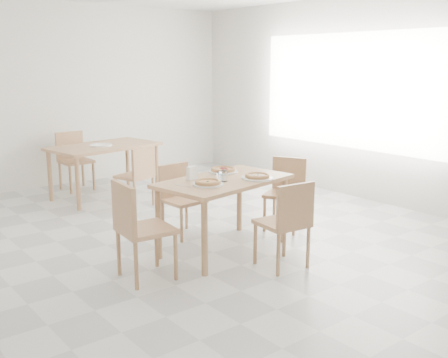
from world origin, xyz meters
TOP-DOWN VIEW (x-y plane):
  - room at (2.98, 0.30)m, footprint 7.28×7.00m
  - main_table at (0.13, -0.45)m, footprint 1.46×0.97m
  - chair_south at (0.28, -1.20)m, footprint 0.45×0.45m
  - chair_north at (0.07, 0.27)m, footprint 0.42×0.42m
  - chair_west at (-0.93, -0.56)m, footprint 0.48×0.48m
  - chair_east at (1.18, -0.30)m, footprint 0.54×0.54m
  - plate_margherita at (-0.16, -0.57)m, footprint 0.29×0.29m
  - plate_mushroom at (0.40, -0.65)m, footprint 0.32×0.32m
  - plate_pepperoni at (0.33, -0.19)m, footprint 0.31×0.31m
  - pizza_margherita at (-0.16, -0.57)m, footprint 0.30×0.30m
  - pizza_mushroom at (0.40, -0.65)m, footprint 0.32×0.32m
  - pizza_pepperoni at (0.33, -0.19)m, footprint 0.27×0.27m
  - tumbler_a at (0.06, -0.52)m, footprint 0.08×0.08m
  - tumbler_b at (0.03, -0.51)m, footprint 0.07×0.07m
  - napkin_holder at (-0.15, -0.30)m, footprint 0.14×0.08m
  - fork_a at (-0.36, -0.44)m, footprint 0.07×0.18m
  - fork_b at (0.02, -0.39)m, footprint 0.09×0.18m
  - second_table at (0.18, 2.34)m, footprint 1.58×1.06m
  - chair_back_s at (0.28, 1.55)m, footprint 0.49×0.49m
  - chair_back_n at (0.02, 3.06)m, footprint 0.44×0.44m
  - plate_empty at (0.12, 2.31)m, footprint 0.32×0.32m

SIDE VIEW (x-z plane):
  - chair_north at x=0.07m, z-range 0.06..0.85m
  - chair_back_s at x=0.28m, z-range 0.06..0.87m
  - chair_east at x=1.18m, z-range 0.07..0.88m
  - chair_south at x=0.28m, z-range 0.07..0.90m
  - chair_back_n at x=0.02m, z-range 0.07..0.94m
  - chair_west at x=-0.93m, z-range 0.07..0.96m
  - main_table at x=0.13m, z-range 0.28..1.03m
  - second_table at x=0.18m, z-range 0.29..1.04m
  - fork_a at x=-0.36m, z-range 0.75..0.76m
  - fork_b at x=0.02m, z-range 0.75..0.76m
  - plate_margherita at x=-0.16m, z-range 0.75..0.77m
  - plate_mushroom at x=0.40m, z-range 0.75..0.77m
  - plate_pepperoni at x=0.33m, z-range 0.75..0.77m
  - plate_empty at x=0.12m, z-range 0.75..0.77m
  - pizza_margherita at x=-0.16m, z-range 0.76..0.80m
  - pizza_mushroom at x=0.40m, z-range 0.76..0.80m
  - pizza_pepperoni at x=0.33m, z-range 0.77..0.80m
  - tumbler_b at x=0.03m, z-range 0.75..0.84m
  - tumbler_a at x=0.06m, z-range 0.75..0.86m
  - napkin_holder at x=-0.15m, z-range 0.75..0.89m
  - room at x=2.98m, z-range -2.00..5.00m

